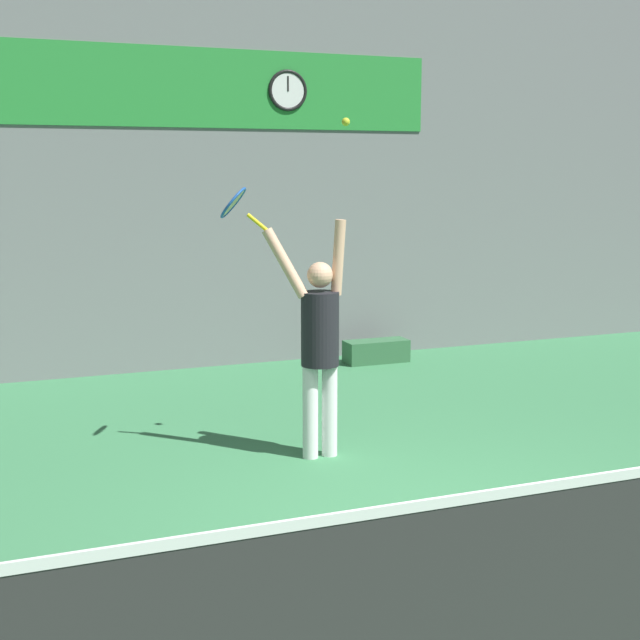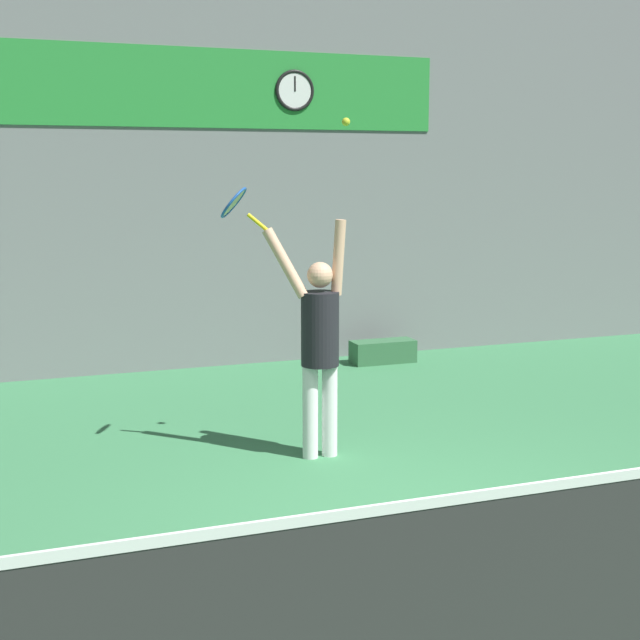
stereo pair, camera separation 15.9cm
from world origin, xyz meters
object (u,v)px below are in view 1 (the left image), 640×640
Objects in this scene: tennis_racket at (235,204)px; equipment_bag at (376,351)px; scoreboard_clock at (288,90)px; tennis_ball at (346,122)px; tennis_player at (319,338)px.

tennis_racket is 0.53× the size of equipment_bag.
scoreboard_clock reaches higher than equipment_bag.
scoreboard_clock is at bearing 64.04° from tennis_racket.
tennis_ball is at bearing -102.36° from scoreboard_clock.
tennis_racket is 4.40m from equipment_bag.
tennis_ball is (-0.82, -3.73, -0.57)m from scoreboard_clock.
tennis_ball is (0.84, -0.33, 0.66)m from tennis_racket.
tennis_player is at bearing -105.64° from scoreboard_clock.
equipment_bag is (2.64, 2.91, -1.98)m from tennis_racket.
scoreboard_clock reaches higher than tennis_ball.
equipment_bag is (1.81, 3.24, -2.64)m from tennis_ball.
scoreboard_clock is 3.39m from equipment_bag.
tennis_player is 3.91m from equipment_bag.
scoreboard_clock is 1.15× the size of tennis_racket.
tennis_racket is at bearing -132.26° from equipment_bag.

